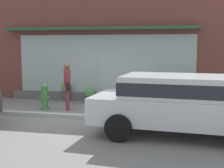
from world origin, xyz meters
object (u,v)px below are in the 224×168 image
Objects in this scene: parked_car_silver at (179,101)px; potted_plant_by_entrance at (90,96)px; potted_plant_near_hydrant at (170,100)px; pedestrian_with_handbag at (67,83)px; potted_plant_corner_tall at (66,90)px; potted_plant_window_center at (207,96)px; fire_hydrant at (45,96)px.

potted_plant_by_entrance is (-3.53, 3.97, -0.58)m from parked_car_silver.
parked_car_silver is 4.14m from potted_plant_near_hydrant.
pedestrian_with_handbag is 2.18× the size of potted_plant_corner_tall.
pedestrian_with_handbag reaches higher than potted_plant_window_center.
potted_plant_corner_tall is at bearing 176.55° from potted_plant_near_hydrant.
potted_plant_corner_tall is at bearing 176.16° from potted_plant_window_center.
pedestrian_with_handbag reaches higher than potted_plant_corner_tall.
pedestrian_with_handbag is 4.59m from parked_car_silver.
parked_car_silver reaches higher than potted_plant_by_entrance.
fire_hydrant is 1.99m from potted_plant_by_entrance.
pedestrian_with_handbag is (0.88, -0.02, 0.51)m from fire_hydrant.
pedestrian_with_handbag is at bearing -162.45° from potted_plant_window_center.
pedestrian_with_handbag is 3.49× the size of potted_plant_near_hydrant.
potted_plant_near_hydrant is at bearing 20.40° from fire_hydrant.
potted_plant_window_center is (0.94, 3.95, -0.43)m from parked_car_silver.
parked_car_silver is 6.01× the size of potted_plant_corner_tall.
parked_car_silver is at bearing -26.98° from fire_hydrant.
potted_plant_window_center reaches higher than potted_plant_by_entrance.
potted_plant_window_center is (5.72, 1.51, -0.01)m from fire_hydrant.
potted_plant_corner_tall is (-4.66, 4.32, -0.44)m from parked_car_silver.
parked_car_silver is 5.35m from potted_plant_by_entrance.
potted_plant_window_center reaches higher than potted_plant_near_hydrant.
pedestrian_with_handbag is 2.02× the size of potted_plant_window_center.
potted_plant_window_center is at bearing 77.71° from pedestrian_with_handbag.
potted_plant_by_entrance is 4.47m from potted_plant_window_center.
potted_plant_near_hydrant is 4.27m from potted_plant_corner_tall.
potted_plant_window_center is at bearing 80.50° from parked_car_silver.
potted_plant_near_hydrant is at bearing 174.93° from potted_plant_window_center.
potted_plant_by_entrance is (1.25, 1.53, -0.16)m from fire_hydrant.
pedestrian_with_handbag reaches higher than potted_plant_near_hydrant.
fire_hydrant reaches higher than potted_plant_window_center.
potted_plant_near_hydrant is 0.62× the size of potted_plant_corner_tall.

